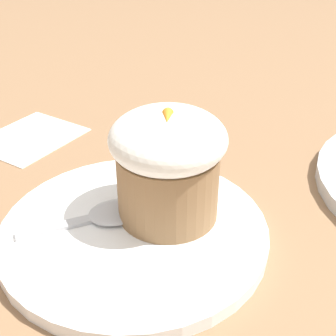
{
  "coord_description": "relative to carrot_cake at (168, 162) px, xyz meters",
  "views": [
    {
      "loc": [
        0.32,
        0.05,
        0.27
      ],
      "look_at": [
        -0.02,
        0.03,
        0.06
      ],
      "focal_mm": 50.0,
      "sensor_mm": 36.0,
      "label": 1
    }
  ],
  "objects": [
    {
      "name": "ground_plane",
      "position": [
        0.02,
        -0.03,
        -0.07
      ],
      "size": [
        4.0,
        4.0,
        0.0
      ],
      "primitive_type": "plane",
      "color": "#846042"
    },
    {
      "name": "spoon",
      "position": [
        0.01,
        -0.06,
        -0.05
      ],
      "size": [
        0.07,
        0.11,
        0.01
      ],
      "color": "#B7B7BC",
      "rests_on": "dessert_plate"
    },
    {
      "name": "paper_napkin",
      "position": [
        -0.17,
        -0.18,
        -0.07
      ],
      "size": [
        0.15,
        0.14,
        0.0
      ],
      "color": "white",
      "rests_on": "ground_plane"
    },
    {
      "name": "carrot_cake",
      "position": [
        0.0,
        0.0,
        0.0
      ],
      "size": [
        0.1,
        0.1,
        0.11
      ],
      "color": "olive",
      "rests_on": "dessert_plate"
    },
    {
      "name": "dessert_plate",
      "position": [
        0.02,
        -0.03,
        -0.06
      ],
      "size": [
        0.24,
        0.24,
        0.01
      ],
      "color": "white",
      "rests_on": "ground_plane"
    }
  ]
}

